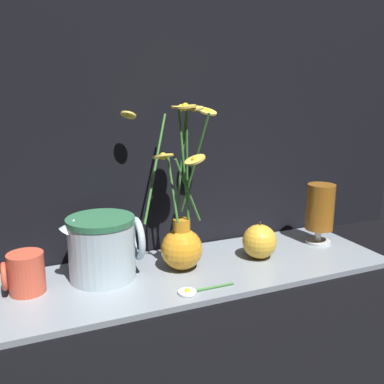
{
  "coord_description": "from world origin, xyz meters",
  "views": [
    {
      "loc": [
        -0.35,
        -0.8,
        0.4
      ],
      "look_at": [
        -0.01,
        0.0,
        0.19
      ],
      "focal_mm": 40.0,
      "sensor_mm": 36.0,
      "label": 1
    }
  ],
  "objects_px": {
    "ceramic_pitcher": "(103,245)",
    "tea_glass": "(320,209)",
    "vase_with_flowers": "(182,236)",
    "orange_fruit": "(258,241)",
    "yellow_mug": "(25,273)"
  },
  "relations": [
    {
      "from": "yellow_mug",
      "to": "vase_with_flowers",
      "type": "bearing_deg",
      "value": -2.4
    },
    {
      "from": "ceramic_pitcher",
      "to": "tea_glass",
      "type": "distance_m",
      "value": 0.54
    },
    {
      "from": "orange_fruit",
      "to": "tea_glass",
      "type": "bearing_deg",
      "value": 6.46
    },
    {
      "from": "orange_fruit",
      "to": "vase_with_flowers",
      "type": "bearing_deg",
      "value": 177.48
    },
    {
      "from": "yellow_mug",
      "to": "tea_glass",
      "type": "height_order",
      "value": "tea_glass"
    },
    {
      "from": "yellow_mug",
      "to": "tea_glass",
      "type": "relative_size",
      "value": 0.52
    },
    {
      "from": "vase_with_flowers",
      "to": "ceramic_pitcher",
      "type": "distance_m",
      "value": 0.17
    },
    {
      "from": "ceramic_pitcher",
      "to": "tea_glass",
      "type": "bearing_deg",
      "value": -0.9
    },
    {
      "from": "vase_with_flowers",
      "to": "ceramic_pitcher",
      "type": "xyz_separation_m",
      "value": [
        -0.17,
        0.02,
        -0.0
      ]
    },
    {
      "from": "ceramic_pitcher",
      "to": "vase_with_flowers",
      "type": "bearing_deg",
      "value": -7.54
    },
    {
      "from": "tea_glass",
      "to": "ceramic_pitcher",
      "type": "bearing_deg",
      "value": 179.1
    },
    {
      "from": "vase_with_flowers",
      "to": "tea_glass",
      "type": "xyz_separation_m",
      "value": [
        0.38,
        0.01,
        0.01
      ]
    },
    {
      "from": "yellow_mug",
      "to": "ceramic_pitcher",
      "type": "bearing_deg",
      "value": 3.21
    },
    {
      "from": "vase_with_flowers",
      "to": "orange_fruit",
      "type": "xyz_separation_m",
      "value": [
        0.19,
        -0.01,
        -0.04
      ]
    },
    {
      "from": "yellow_mug",
      "to": "ceramic_pitcher",
      "type": "xyz_separation_m",
      "value": [
        0.15,
        0.01,
        0.03
      ]
    }
  ]
}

